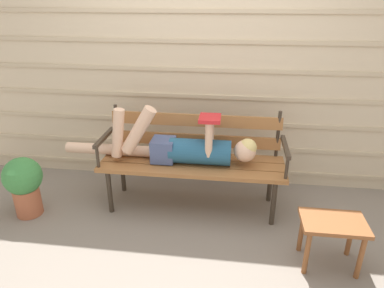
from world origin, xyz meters
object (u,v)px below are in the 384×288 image
object	(u,v)px
reclining_person	(182,147)
footstool	(332,229)
park_bench	(193,155)
potted_plant	(24,183)

from	to	relation	value
reclining_person	footstool	bearing A→B (deg)	-27.80
reclining_person	park_bench	bearing A→B (deg)	38.00
reclining_person	potted_plant	world-z (taller)	reclining_person
park_bench	reclining_person	distance (m)	0.16
reclining_person	footstool	distance (m)	1.36
footstool	reclining_person	bearing A→B (deg)	152.20
reclining_person	footstool	xyz separation A→B (m)	(1.17, -0.62, -0.30)
reclining_person	footstool	world-z (taller)	reclining_person
park_bench	reclining_person	bearing A→B (deg)	-142.00
reclining_person	potted_plant	size ratio (longest dim) A/B	3.17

